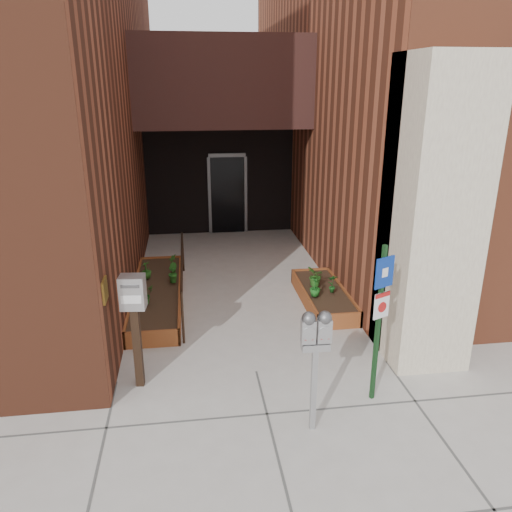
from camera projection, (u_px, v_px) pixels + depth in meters
name	position (u px, v px, depth m)	size (l,w,h in m)	color
ground	(256.00, 372.00, 7.31)	(80.00, 80.00, 0.00)	#9E9991
architecture	(210.00, 39.00, 12.08)	(20.00, 14.60, 10.00)	brown
planter_left	(157.00, 295.00, 9.59)	(0.90, 3.60, 0.30)	brown
planter_right	(323.00, 297.00, 9.53)	(0.80, 2.20, 0.30)	brown
handrail	(182.00, 265.00, 9.41)	(0.04, 3.34, 0.90)	black
parking_meter	(316.00, 340.00, 5.72)	(0.35, 0.17, 1.58)	#98989B
sign_post	(380.00, 308.00, 6.26)	(0.28, 0.14, 2.16)	#133617
payment_dropbox	(134.00, 308.00, 6.61)	(0.35, 0.28, 1.64)	black
shrub_left_a	(144.00, 294.00, 8.78)	(0.32, 0.32, 0.35)	#1E5117
shrub_left_b	(172.00, 273.00, 9.73)	(0.21, 0.21, 0.39)	#205718
shrub_left_c	(146.00, 270.00, 9.94)	(0.19, 0.19, 0.35)	#245D1A
shrub_left_d	(173.00, 263.00, 10.26)	(0.20, 0.20, 0.37)	#225117
shrub_right_a	(315.00, 287.00, 9.10)	(0.20, 0.20, 0.35)	#1C621C
shrub_right_b	(333.00, 283.00, 9.26)	(0.19, 0.19, 0.35)	#175119
shrub_right_c	(316.00, 277.00, 9.55)	(0.34, 0.34, 0.38)	#28631C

